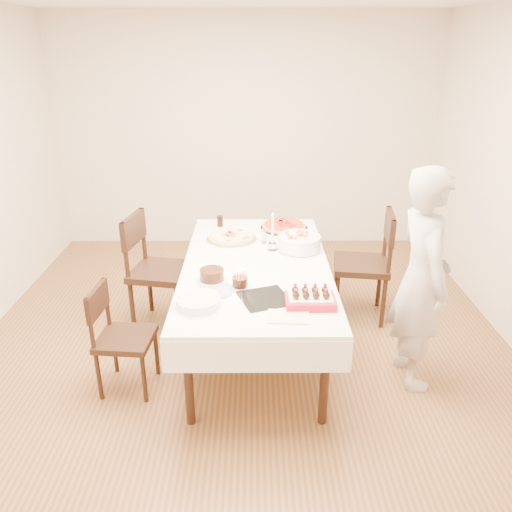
{
  "coord_description": "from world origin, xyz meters",
  "views": [
    {
      "loc": [
        0.1,
        -3.5,
        2.35
      ],
      "look_at": [
        0.11,
        0.09,
        0.81
      ],
      "focal_mm": 35.0,
      "sensor_mm": 36.0,
      "label": 1
    }
  ],
  "objects_px": {
    "pizza_pepperoni": "(284,226)",
    "strawberry_box": "(310,299)",
    "taper_candle": "(273,231)",
    "layer_cake": "(212,275)",
    "pizza_white": "(231,237)",
    "person": "(421,280)",
    "dining_table": "(256,305)",
    "birthday_cake": "(240,277)",
    "chair_right_savory": "(361,265)",
    "cola_glass": "(220,221)",
    "chair_left_dessert": "(126,339)",
    "pasta_bowl": "(299,242)",
    "chair_left_savory": "(161,272)"
  },
  "relations": [
    {
      "from": "pizza_pepperoni",
      "to": "birthday_cake",
      "type": "relative_size",
      "value": 3.48
    },
    {
      "from": "dining_table",
      "to": "pizza_pepperoni",
      "type": "distance_m",
      "value": 0.94
    },
    {
      "from": "pasta_bowl",
      "to": "birthday_cake",
      "type": "distance_m",
      "value": 0.84
    },
    {
      "from": "chair_left_dessert",
      "to": "birthday_cake",
      "type": "distance_m",
      "value": 0.93
    },
    {
      "from": "person",
      "to": "pizza_white",
      "type": "relative_size",
      "value": 3.65
    },
    {
      "from": "birthday_cake",
      "to": "strawberry_box",
      "type": "relative_size",
      "value": 0.39
    },
    {
      "from": "person",
      "to": "birthday_cake",
      "type": "relative_size",
      "value": 12.82
    },
    {
      "from": "dining_table",
      "to": "person",
      "type": "relative_size",
      "value": 1.31
    },
    {
      "from": "pasta_bowl",
      "to": "layer_cake",
      "type": "relative_size",
      "value": 1.59
    },
    {
      "from": "dining_table",
      "to": "chair_right_savory",
      "type": "bearing_deg",
      "value": 28.1
    },
    {
      "from": "person",
      "to": "birthday_cake",
      "type": "height_order",
      "value": "person"
    },
    {
      "from": "dining_table",
      "to": "chair_right_savory",
      "type": "relative_size",
      "value": 2.1
    },
    {
      "from": "pizza_pepperoni",
      "to": "layer_cake",
      "type": "height_order",
      "value": "layer_cake"
    },
    {
      "from": "pizza_white",
      "to": "pasta_bowl",
      "type": "bearing_deg",
      "value": -21.95
    },
    {
      "from": "pizza_white",
      "to": "strawberry_box",
      "type": "distance_m",
      "value": 1.32
    },
    {
      "from": "taper_candle",
      "to": "birthday_cake",
      "type": "height_order",
      "value": "taper_candle"
    },
    {
      "from": "pizza_white",
      "to": "cola_glass",
      "type": "bearing_deg",
      "value": 109.24
    },
    {
      "from": "strawberry_box",
      "to": "layer_cake",
      "type": "bearing_deg",
      "value": 151.85
    },
    {
      "from": "chair_left_dessert",
      "to": "pizza_white",
      "type": "xyz_separation_m",
      "value": [
        0.72,
        1.07,
        0.37
      ]
    },
    {
      "from": "pizza_pepperoni",
      "to": "cola_glass",
      "type": "bearing_deg",
      "value": 174.85
    },
    {
      "from": "taper_candle",
      "to": "layer_cake",
      "type": "height_order",
      "value": "taper_candle"
    },
    {
      "from": "cola_glass",
      "to": "person",
      "type": "bearing_deg",
      "value": -41.01
    },
    {
      "from": "cola_glass",
      "to": "chair_left_dessert",
      "type": "bearing_deg",
      "value": -112.88
    },
    {
      "from": "pizza_pepperoni",
      "to": "pasta_bowl",
      "type": "bearing_deg",
      "value": -79.73
    },
    {
      "from": "taper_candle",
      "to": "layer_cake",
      "type": "distance_m",
      "value": 0.76
    },
    {
      "from": "dining_table",
      "to": "chair_left_dessert",
      "type": "height_order",
      "value": "chair_left_dessert"
    },
    {
      "from": "dining_table",
      "to": "birthday_cake",
      "type": "bearing_deg",
      "value": -105.9
    },
    {
      "from": "layer_cake",
      "to": "cola_glass",
      "type": "bearing_deg",
      "value": 90.66
    },
    {
      "from": "chair_left_savory",
      "to": "pasta_bowl",
      "type": "relative_size",
      "value": 2.88
    },
    {
      "from": "pizza_pepperoni",
      "to": "taper_candle",
      "type": "relative_size",
      "value": 1.33
    },
    {
      "from": "pizza_pepperoni",
      "to": "strawberry_box",
      "type": "bearing_deg",
      "value": -86.56
    },
    {
      "from": "pizza_pepperoni",
      "to": "pasta_bowl",
      "type": "height_order",
      "value": "pasta_bowl"
    },
    {
      "from": "pizza_white",
      "to": "birthday_cake",
      "type": "distance_m",
      "value": 0.93
    },
    {
      "from": "pizza_white",
      "to": "strawberry_box",
      "type": "xyz_separation_m",
      "value": [
        0.57,
        -1.19,
        0.02
      ]
    },
    {
      "from": "pizza_pepperoni",
      "to": "pizza_white",
      "type": "bearing_deg",
      "value": -148.53
    },
    {
      "from": "birthday_cake",
      "to": "dining_table",
      "type": "bearing_deg",
      "value": 74.1
    },
    {
      "from": "person",
      "to": "pasta_bowl",
      "type": "relative_size",
      "value": 4.56
    },
    {
      "from": "person",
      "to": "dining_table",
      "type": "bearing_deg",
      "value": 64.5
    },
    {
      "from": "pizza_pepperoni",
      "to": "taper_candle",
      "type": "xyz_separation_m",
      "value": [
        -0.13,
        -0.53,
        0.14
      ]
    },
    {
      "from": "chair_left_savory",
      "to": "chair_left_dessert",
      "type": "distance_m",
      "value": 0.92
    },
    {
      "from": "pizza_pepperoni",
      "to": "pasta_bowl",
      "type": "distance_m",
      "value": 0.54
    },
    {
      "from": "birthday_cake",
      "to": "strawberry_box",
      "type": "height_order",
      "value": "birthday_cake"
    },
    {
      "from": "chair_left_savory",
      "to": "chair_left_dessert",
      "type": "bearing_deg",
      "value": 93.59
    },
    {
      "from": "person",
      "to": "pizza_pepperoni",
      "type": "relative_size",
      "value": 3.68
    },
    {
      "from": "chair_left_dessert",
      "to": "birthday_cake",
      "type": "xyz_separation_m",
      "value": [
        0.82,
        0.14,
        0.42
      ]
    },
    {
      "from": "chair_left_savory",
      "to": "layer_cake",
      "type": "bearing_deg",
      "value": 137.33
    },
    {
      "from": "birthday_cake",
      "to": "chair_left_savory",
      "type": "bearing_deg",
      "value": 132.99
    },
    {
      "from": "chair_left_dessert",
      "to": "birthday_cake",
      "type": "relative_size",
      "value": 6.39
    },
    {
      "from": "pizza_white",
      "to": "cola_glass",
      "type": "relative_size",
      "value": 4.26
    },
    {
      "from": "chair_right_savory",
      "to": "birthday_cake",
      "type": "bearing_deg",
      "value": -131.14
    }
  ]
}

